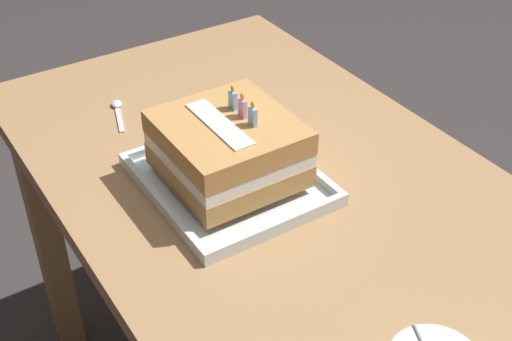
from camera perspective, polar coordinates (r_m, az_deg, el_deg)
name	(u,v)px	position (r m, az deg, el deg)	size (l,w,h in m)	color
dining_table	(281,236)	(1.25, 2.09, -5.43)	(1.23, 0.70, 0.77)	#9E754C
foil_tray	(229,181)	(1.17, -2.22, -0.90)	(0.31, 0.27, 0.02)	silver
birthday_cake	(228,148)	(1.13, -2.30, 1.87)	(0.21, 0.20, 0.15)	#BB854A
serving_spoon_near_tray	(118,108)	(1.40, -11.34, 5.04)	(0.12, 0.05, 0.01)	silver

